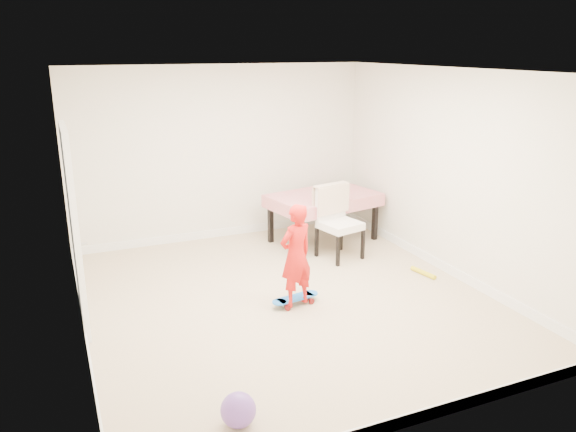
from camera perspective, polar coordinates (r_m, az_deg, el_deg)
name	(u,v)px	position (r m, az deg, el deg)	size (l,w,h in m)	color
ground	(287,299)	(6.65, -0.12, -8.42)	(5.00, 5.00, 0.00)	tan
ceiling	(287,72)	(6.02, -0.13, 14.38)	(4.50, 5.00, 0.04)	white
wall_back	(222,154)	(8.49, -6.73, 6.30)	(4.50, 0.04, 2.60)	silver
wall_front	(422,271)	(4.15, 13.46, -5.42)	(4.50, 0.04, 2.60)	silver
wall_left	(72,214)	(5.75, -21.05, 0.15)	(0.04, 5.00, 2.60)	silver
wall_right	(450,174)	(7.35, 16.14, 4.10)	(0.04, 5.00, 2.60)	silver
door	(75,232)	(6.11, -20.86, -1.56)	(0.10, 0.94, 2.11)	white
baseboard_back	(224,232)	(8.81, -6.47, -1.64)	(4.50, 0.02, 0.12)	white
baseboard_front	(412,419)	(4.75, 12.46, -19.46)	(4.50, 0.02, 0.12)	white
baseboard_left	(85,331)	(6.19, -19.93, -10.91)	(0.02, 5.00, 0.12)	white
baseboard_right	(443,266)	(7.71, 15.45, -4.92)	(0.02, 5.00, 0.12)	white
dining_table	(323,218)	(8.46, 3.59, -0.16)	(1.56, 0.98, 0.73)	#AF091A
dining_chair	(340,223)	(7.76, 5.32, -0.70)	(0.56, 0.64, 1.02)	silver
skateboard	(295,301)	(6.51, 0.75, -8.59)	(0.59, 0.22, 0.09)	blue
child	(296,258)	(6.23, 0.81, -4.32)	(0.43, 0.28, 1.18)	red
balloon	(238,410)	(4.62, -5.08, -19.04)	(0.28, 0.28, 0.28)	#7348AD
foam_toy	(423,273)	(7.51, 13.58, -5.62)	(0.06, 0.06, 0.40)	yellow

